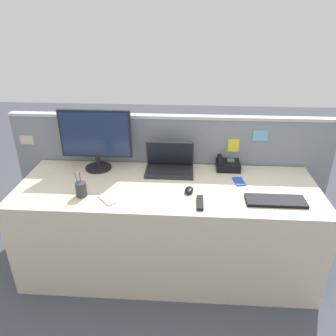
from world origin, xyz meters
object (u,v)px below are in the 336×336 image
desk_phone (227,164)px  tv_remote (200,203)px  desktop_monitor (96,137)px  cell_phone_blue_case (239,181)px  computer_mouse_right_hand (189,190)px  laptop (170,164)px  cell_phone_white_slab (107,199)px  keyboard_main (276,201)px  pen_cup (81,189)px

desk_phone → tv_remote: size_ratio=1.10×
desktop_monitor → cell_phone_blue_case: 1.15m
computer_mouse_right_hand → cell_phone_blue_case: 0.41m
laptop → tv_remote: 0.54m
laptop → desk_phone: laptop is taller
cell_phone_blue_case → cell_phone_white_slab: size_ratio=0.85×
keyboard_main → cell_phone_white_slab: 1.14m
computer_mouse_right_hand → tv_remote: size_ratio=0.59×
pen_cup → cell_phone_blue_case: size_ratio=1.43×
cell_phone_white_slab → tv_remote: (0.63, -0.01, 0.01)m
keyboard_main → computer_mouse_right_hand: bearing=170.9°
desktop_monitor → laptop: size_ratio=1.49×
pen_cup → tv_remote: 0.82m
desk_phone → cell_phone_blue_case: bearing=-73.4°
pen_cup → laptop: bearing=36.2°
cell_phone_blue_case → cell_phone_white_slab: (-0.93, -0.32, 0.00)m
desktop_monitor → keyboard_main: (1.32, -0.44, -0.26)m
pen_cup → keyboard_main: bearing=0.1°
computer_mouse_right_hand → pen_cup: pen_cup is taller
cell_phone_blue_case → tv_remote: size_ratio=0.76×
laptop → cell_phone_white_slab: 0.62m
desk_phone → pen_cup: bearing=-154.5°
laptop → pen_cup: bearing=-143.8°
cell_phone_blue_case → tv_remote: tv_remote is taller
desk_phone → computer_mouse_right_hand: size_ratio=1.87×
computer_mouse_right_hand → laptop: bearing=124.3°
laptop → cell_phone_blue_case: 0.56m
pen_cup → tv_remote: pen_cup is taller
computer_mouse_right_hand → cell_phone_blue_case: size_ratio=0.78×
desk_phone → cell_phone_white_slab: desk_phone is taller
laptop → tv_remote: laptop is taller
keyboard_main → tv_remote: bearing=-173.5°
keyboard_main → cell_phone_white_slab: bearing=-177.5°
desktop_monitor → keyboard_main: bearing=-18.3°
desk_phone → tv_remote: 0.60m
desktop_monitor → laptop: bearing=-0.9°
desk_phone → tv_remote: desk_phone is taller
laptop → cell_phone_blue_case: laptop is taller
desktop_monitor → computer_mouse_right_hand: bearing=-24.7°
desk_phone → cell_phone_white_slab: (-0.86, -0.54, -0.03)m
laptop → cell_phone_blue_case: size_ratio=2.93×
keyboard_main → computer_mouse_right_hand: 0.59m
desktop_monitor → cell_phone_white_slab: bearing=-69.4°
laptop → computer_mouse_right_hand: bearing=-64.4°
desktop_monitor → tv_remote: (0.81, -0.49, -0.26)m
desktop_monitor → pen_cup: (-0.01, -0.44, -0.22)m
desk_phone → keyboard_main: desk_phone is taller
desktop_monitor → desk_phone: desktop_monitor is taller
desk_phone → tv_remote: (-0.23, -0.55, -0.03)m
desktop_monitor → keyboard_main: desktop_monitor is taller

